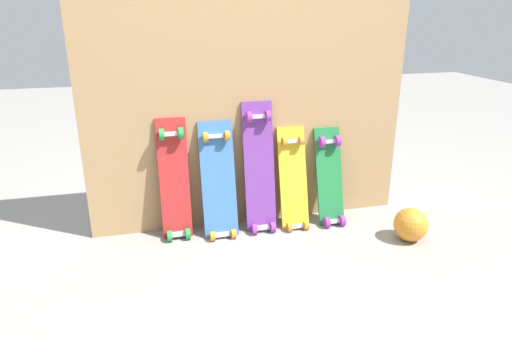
% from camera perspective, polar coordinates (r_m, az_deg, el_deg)
% --- Properties ---
extents(ground_plane, '(12.00, 12.00, 0.00)m').
position_cam_1_polar(ground_plane, '(2.97, -0.33, -6.71)').
color(ground_plane, gray).
extents(plywood_wall_panel, '(2.01, 0.04, 1.76)m').
position_cam_1_polar(plywood_wall_panel, '(2.76, -0.73, 10.49)').
color(plywood_wall_panel, tan).
rests_on(plywood_wall_panel, ground).
extents(skateboard_red, '(0.18, 0.19, 0.79)m').
position_cam_1_polar(skateboard_red, '(2.75, -10.23, -1.74)').
color(skateboard_red, '#B22626').
rests_on(skateboard_red, ground).
extents(skateboard_blue, '(0.21, 0.24, 0.76)m').
position_cam_1_polar(skateboard_blue, '(2.75, -4.72, -1.90)').
color(skateboard_blue, '#386BAD').
rests_on(skateboard_blue, ground).
extents(skateboard_purple, '(0.19, 0.23, 0.86)m').
position_cam_1_polar(skateboard_purple, '(2.79, 0.46, -0.28)').
color(skateboard_purple, '#6B338C').
rests_on(skateboard_purple, ground).
extents(skateboard_yellow, '(0.18, 0.24, 0.70)m').
position_cam_1_polar(skateboard_yellow, '(2.87, 4.77, -1.66)').
color(skateboard_yellow, gold).
rests_on(skateboard_yellow, ground).
extents(skateboard_green, '(0.17, 0.25, 0.67)m').
position_cam_1_polar(skateboard_green, '(2.95, 9.33, -1.37)').
color(skateboard_green, '#1E7238').
rests_on(skateboard_green, ground).
extents(rubber_ball, '(0.20, 0.20, 0.20)m').
position_cam_1_polar(rubber_ball, '(2.89, 18.96, -6.47)').
color(rubber_ball, orange).
rests_on(rubber_ball, ground).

